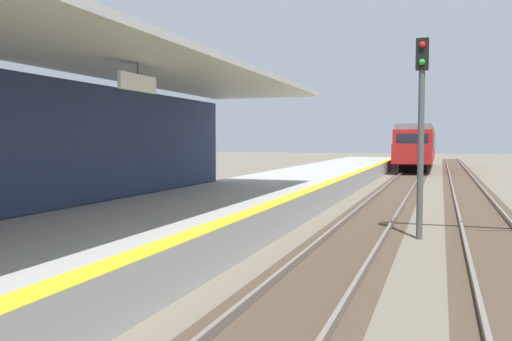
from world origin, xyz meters
TOP-DOWN VIEW (x-y plane):
  - station_platform at (-2.50, 16.00)m, footprint 5.00×80.00m
  - track_pair_nearest_platform at (1.90, 20.00)m, footprint 2.34×120.00m
  - track_pair_middle at (5.30, 20.00)m, footprint 2.34×120.00m
  - approaching_train at (1.90, 52.17)m, footprint 2.93×19.60m
  - rail_signal_post at (3.48, 16.43)m, footprint 0.32×0.34m

SIDE VIEW (x-z plane):
  - track_pair_nearest_platform at x=1.90m, z-range -0.03..0.13m
  - track_pair_middle at x=5.30m, z-range -0.03..0.13m
  - station_platform at x=-2.50m, z-range 0.00..0.90m
  - approaching_train at x=1.90m, z-range -0.20..4.56m
  - rail_signal_post at x=3.48m, z-range 0.59..5.79m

